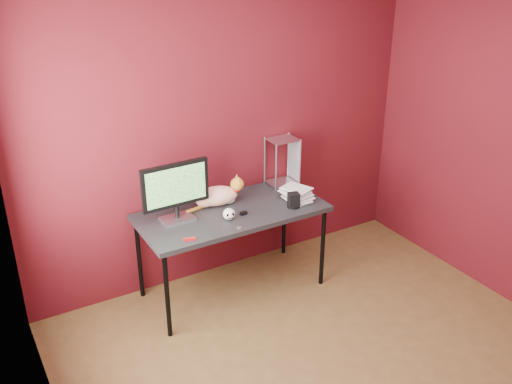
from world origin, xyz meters
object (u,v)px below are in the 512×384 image
book_stack (290,135)px  cat (217,196)px  monitor (176,189)px  speaker (294,201)px  desk (232,216)px  skull_mug (229,214)px

book_stack → cat: bearing=154.6°
monitor → speaker: 0.96m
desk → speaker: size_ratio=12.37×
cat → book_stack: (0.53, -0.25, 0.50)m
skull_mug → monitor: bearing=162.0°
monitor → cat: bearing=10.1°
cat → monitor: bearing=-155.8°
desk → book_stack: bearing=-11.9°
speaker → desk: bearing=171.0°
skull_mug → book_stack: size_ratio=0.08×
desk → cat: 0.21m
monitor → cat: monitor is taller
desk → cat: cat is taller
speaker → book_stack: 0.53m
desk → monitor: size_ratio=2.77×
desk → skull_mug: (-0.09, -0.13, 0.10)m
speaker → book_stack: size_ratio=0.10×
cat → skull_mug: size_ratio=5.19×
cat → book_stack: bearing=-13.1°
cat → speaker: (0.51, -0.34, -0.03)m
monitor → book_stack: 0.98m
monitor → cat: (0.39, 0.08, -0.18)m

